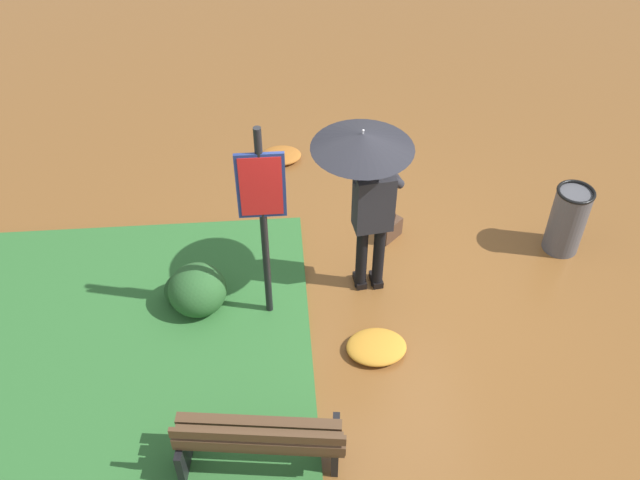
{
  "coord_description": "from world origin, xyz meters",
  "views": [
    {
      "loc": [
        1.04,
        5.22,
        5.64
      ],
      "look_at": [
        0.64,
        0.07,
        0.85
      ],
      "focal_mm": 40.09,
      "sensor_mm": 36.0,
      "label": 1
    }
  ],
  "objects_px": {
    "person_with_umbrella": "(367,172)",
    "handbag": "(390,229)",
    "trash_bin": "(568,220)",
    "info_sign_post": "(262,207)",
    "park_bench": "(259,442)"
  },
  "relations": [
    {
      "from": "trash_bin",
      "to": "info_sign_post",
      "type": "bearing_deg",
      "value": 12.53
    },
    {
      "from": "person_with_umbrella",
      "to": "info_sign_post",
      "type": "bearing_deg",
      "value": 17.07
    },
    {
      "from": "person_with_umbrella",
      "to": "handbag",
      "type": "distance_m",
      "value": 1.67
    },
    {
      "from": "info_sign_post",
      "to": "trash_bin",
      "type": "xyz_separation_m",
      "value": [
        -3.34,
        -0.74,
        -1.03
      ]
    },
    {
      "from": "info_sign_post",
      "to": "park_bench",
      "type": "xyz_separation_m",
      "value": [
        0.12,
        1.77,
        -1.04
      ]
    },
    {
      "from": "person_with_umbrella",
      "to": "handbag",
      "type": "height_order",
      "value": "person_with_umbrella"
    },
    {
      "from": "info_sign_post",
      "to": "park_bench",
      "type": "relative_size",
      "value": 1.64
    },
    {
      "from": "info_sign_post",
      "to": "park_bench",
      "type": "bearing_deg",
      "value": 86.22
    },
    {
      "from": "info_sign_post",
      "to": "handbag",
      "type": "relative_size",
      "value": 6.22
    },
    {
      "from": "handbag",
      "to": "person_with_umbrella",
      "type": "bearing_deg",
      "value": 60.73
    },
    {
      "from": "park_bench",
      "to": "trash_bin",
      "type": "distance_m",
      "value": 4.28
    },
    {
      "from": "park_bench",
      "to": "handbag",
      "type": "bearing_deg",
      "value": -118.46
    },
    {
      "from": "info_sign_post",
      "to": "trash_bin",
      "type": "distance_m",
      "value": 3.58
    },
    {
      "from": "handbag",
      "to": "park_bench",
      "type": "xyz_separation_m",
      "value": [
        1.54,
        2.83,
        0.28
      ]
    },
    {
      "from": "trash_bin",
      "to": "person_with_umbrella",
      "type": "bearing_deg",
      "value": 10.55
    }
  ]
}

